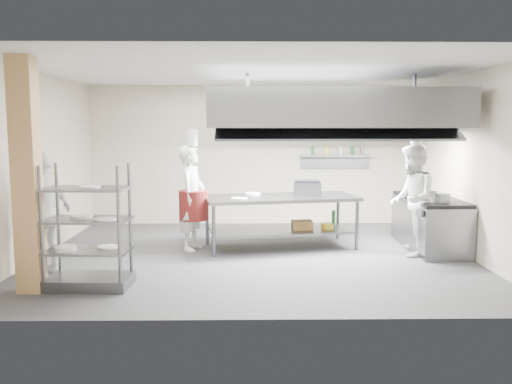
{
  "coord_description": "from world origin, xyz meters",
  "views": [
    {
      "loc": [
        -0.1,
        -8.77,
        2.12
      ],
      "look_at": [
        0.04,
        0.2,
        1.04
      ],
      "focal_mm": 38.0,
      "sensor_mm": 36.0,
      "label": 1
    }
  ],
  "objects_px": {
    "island": "(280,222)",
    "cooking_range": "(430,225)",
    "chef_line": "(412,200)",
    "griddle": "(307,189)",
    "pass_rack": "(87,226)",
    "chef_head": "(192,198)",
    "stockpot": "(418,191)",
    "chef_plating": "(45,214)"
  },
  "relations": [
    {
      "from": "pass_rack",
      "to": "cooking_range",
      "type": "distance_m",
      "value": 5.76
    },
    {
      "from": "cooking_range",
      "to": "griddle",
      "type": "xyz_separation_m",
      "value": [
        -2.13,
        0.25,
        0.61
      ]
    },
    {
      "from": "chef_line",
      "to": "cooking_range",
      "type": "bearing_deg",
      "value": 151.65
    },
    {
      "from": "chef_line",
      "to": "island",
      "type": "bearing_deg",
      "value": -90.61
    },
    {
      "from": "island",
      "to": "chef_line",
      "type": "relative_size",
      "value": 1.44
    },
    {
      "from": "island",
      "to": "chef_head",
      "type": "relative_size",
      "value": 1.47
    },
    {
      "from": "chef_line",
      "to": "chef_plating",
      "type": "xyz_separation_m",
      "value": [
        -5.6,
        -1.11,
        -0.03
      ]
    },
    {
      "from": "pass_rack",
      "to": "chef_line",
      "type": "xyz_separation_m",
      "value": [
        4.81,
        1.74,
        0.1
      ]
    },
    {
      "from": "chef_line",
      "to": "griddle",
      "type": "height_order",
      "value": "chef_line"
    },
    {
      "from": "cooking_range",
      "to": "stockpot",
      "type": "xyz_separation_m",
      "value": [
        -0.21,
        0.06,
        0.58
      ]
    },
    {
      "from": "chef_line",
      "to": "griddle",
      "type": "xyz_separation_m",
      "value": [
        -1.65,
        0.75,
        0.11
      ]
    },
    {
      "from": "chef_head",
      "to": "chef_plating",
      "type": "height_order",
      "value": "chef_head"
    },
    {
      "from": "pass_rack",
      "to": "stockpot",
      "type": "distance_m",
      "value": 5.58
    },
    {
      "from": "chef_head",
      "to": "stockpot",
      "type": "height_order",
      "value": "chef_head"
    },
    {
      "from": "chef_head",
      "to": "chef_line",
      "type": "bearing_deg",
      "value": -83.06
    },
    {
      "from": "chef_plating",
      "to": "griddle",
      "type": "bearing_deg",
      "value": 135.04
    },
    {
      "from": "pass_rack",
      "to": "stockpot",
      "type": "relative_size",
      "value": 5.91
    },
    {
      "from": "chef_plating",
      "to": "cooking_range",
      "type": "bearing_deg",
      "value": 124.66
    },
    {
      "from": "chef_line",
      "to": "chef_plating",
      "type": "bearing_deg",
      "value": -63.02
    },
    {
      "from": "cooking_range",
      "to": "chef_head",
      "type": "height_order",
      "value": "chef_head"
    },
    {
      "from": "stockpot",
      "to": "chef_head",
      "type": "bearing_deg",
      "value": -178.7
    },
    {
      "from": "chef_head",
      "to": "stockpot",
      "type": "distance_m",
      "value": 3.93
    },
    {
      "from": "chef_head",
      "to": "chef_plating",
      "type": "relative_size",
      "value": 1.02
    },
    {
      "from": "chef_plating",
      "to": "pass_rack",
      "type": "bearing_deg",
      "value": 71.31
    },
    {
      "from": "chef_head",
      "to": "stockpot",
      "type": "xyz_separation_m",
      "value": [
        3.93,
        0.09,
        0.09
      ]
    },
    {
      "from": "stockpot",
      "to": "chef_line",
      "type": "bearing_deg",
      "value": -116.15
    },
    {
      "from": "chef_head",
      "to": "chef_plating",
      "type": "bearing_deg",
      "value": 143.35
    },
    {
      "from": "pass_rack",
      "to": "chef_line",
      "type": "bearing_deg",
      "value": 22.65
    },
    {
      "from": "cooking_range",
      "to": "chef_head",
      "type": "distance_m",
      "value": 4.17
    },
    {
      "from": "island",
      "to": "cooking_range",
      "type": "relative_size",
      "value": 1.32
    },
    {
      "from": "chef_plating",
      "to": "chef_line",
      "type": "bearing_deg",
      "value": 121.08
    },
    {
      "from": "island",
      "to": "cooking_range",
      "type": "bearing_deg",
      "value": -13.61
    },
    {
      "from": "pass_rack",
      "to": "chef_line",
      "type": "distance_m",
      "value": 5.12
    },
    {
      "from": "chef_head",
      "to": "griddle",
      "type": "xyz_separation_m",
      "value": [
        2.01,
        0.28,
        0.13
      ]
    },
    {
      "from": "island",
      "to": "chef_head",
      "type": "bearing_deg",
      "value": 175.03
    },
    {
      "from": "cooking_range",
      "to": "chef_head",
      "type": "xyz_separation_m",
      "value": [
        -4.14,
        -0.03,
        0.48
      ]
    },
    {
      "from": "pass_rack",
      "to": "cooking_range",
      "type": "relative_size",
      "value": 0.82
    },
    {
      "from": "island",
      "to": "chef_plating",
      "type": "bearing_deg",
      "value": -164.24
    },
    {
      "from": "cooking_range",
      "to": "chef_plating",
      "type": "distance_m",
      "value": 6.31
    },
    {
      "from": "cooking_range",
      "to": "pass_rack",
      "type": "bearing_deg",
      "value": -157.08
    },
    {
      "from": "pass_rack",
      "to": "cooking_range",
      "type": "height_order",
      "value": "pass_rack"
    },
    {
      "from": "chef_line",
      "to": "griddle",
      "type": "distance_m",
      "value": 1.81
    }
  ]
}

